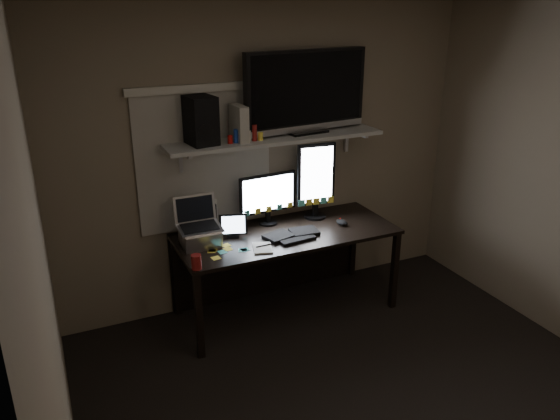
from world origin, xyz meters
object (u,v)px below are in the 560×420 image
keyboard (292,234)px  mouse (342,222)px  game_console (239,123)px  speaker (201,120)px  desk (280,246)px  tablet (233,226)px  monitor_landscape (268,199)px  laptop (199,223)px  monitor_portrait (316,181)px  cup (196,262)px  tv (306,92)px

keyboard → mouse: bearing=-1.8°
game_console → speaker: speaker is taller
desk → tablet: (-0.43, -0.03, 0.27)m
game_console → desk: bearing=-15.3°
monitor_landscape → laptop: (-0.65, -0.19, -0.04)m
monitor_portrait → game_console: bearing=-173.8°
desk → mouse: 0.56m
desk → speaker: bearing=170.9°
keyboard → game_console: bearing=134.2°
monitor_portrait → speaker: 1.14m
monitor_landscape → tablet: (-0.36, -0.14, -0.13)m
laptop → mouse: bearing=-3.7°
desk → keyboard: 0.28m
monitor_landscape → game_console: game_console is taller
monitor_landscape → tablet: size_ratio=2.31×
mouse → monitor_landscape: bearing=147.0°
monitor_landscape → monitor_portrait: (0.43, -0.04, 0.11)m
keyboard → mouse: (0.49, 0.03, 0.01)m
monitor_portrait → game_console: game_console is taller
laptop → speaker: bearing=60.1°
tablet → speaker: (-0.18, 0.13, 0.83)m
desk → monitor_landscape: bearing=121.1°
tablet → laptop: (-0.28, -0.05, 0.09)m
tablet → laptop: size_ratio=0.60×
game_console → tablet: bearing=-141.1°
tablet → cup: 0.60m
monitor_landscape → game_console: bearing=-175.8°
desk → keyboard: size_ratio=3.95×
tablet → game_console: (0.11, 0.10, 0.79)m
mouse → laptop: laptop is taller
mouse → game_console: size_ratio=0.43×
tablet → cup: size_ratio=2.08×
desk → speaker: size_ratio=4.98×
monitor_landscape → tv: (0.35, 0.01, 0.86)m
monitor_landscape → speaker: (-0.54, -0.01, 0.71)m
desk → game_console: bearing=167.4°
monitor_portrait → cup: 1.36m
tablet → game_console: bearing=58.9°
tv → game_console: tv is taller
game_console → keyboard: bearing=-43.1°
monitor_portrait → mouse: monitor_portrait is taller
laptop → speaker: size_ratio=1.02×
desk → monitor_portrait: bearing=11.0°
desk → cup: (-0.85, -0.45, 0.23)m
tablet → keyboard: bearing=-4.4°
mouse → speaker: (-1.10, 0.27, 0.91)m
mouse → laptop: (-1.21, 0.09, 0.16)m
monitor_portrait → tablet: 0.84m
tv → game_console: (-0.60, -0.04, -0.19)m
desk → speaker: 1.27m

